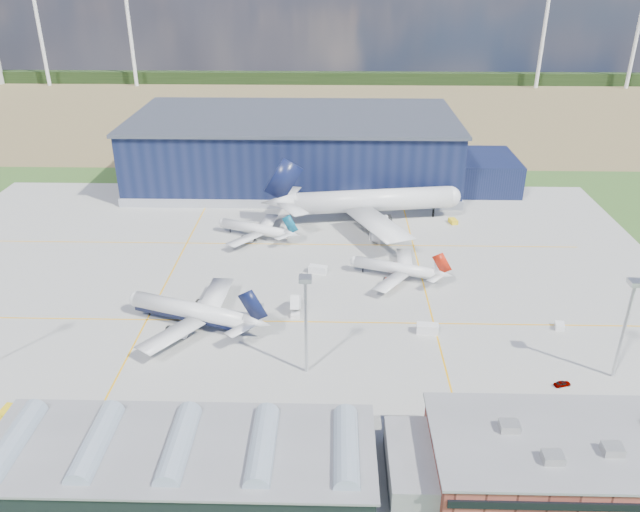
{
  "coord_description": "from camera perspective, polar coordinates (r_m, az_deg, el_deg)",
  "views": [
    {
      "loc": [
        15.63,
        -139.33,
        80.55
      ],
      "look_at": [
        11.97,
        7.91,
        9.22
      ],
      "focal_mm": 35.0,
      "sensor_mm": 36.0,
      "label": 1
    }
  ],
  "objects": [
    {
      "name": "gse_tug_a",
      "position": [
        138.22,
        -26.65,
        -12.64
      ],
      "size": [
        2.69,
        3.99,
        1.57
      ],
      "primitive_type": "cube",
      "rotation": [
        0.0,
        0.0,
        -0.11
      ],
      "color": "yellow",
      "rests_on": "ground"
    },
    {
      "name": "glass_concourse",
      "position": [
        112.64,
        -10.8,
        -17.77
      ],
      "size": [
        78.0,
        23.0,
        8.6
      ],
      "color": "black",
      "rests_on": "ground"
    },
    {
      "name": "airliner_widebody",
      "position": [
        206.8,
        4.91,
        6.09
      ],
      "size": [
        76.75,
        75.53,
        21.97
      ],
      "primitive_type": null,
      "rotation": [
        0.0,
        0.0,
        0.16
      ],
      "color": "silver",
      "rests_on": "ground"
    },
    {
      "name": "apron",
      "position": [
        170.37,
        -4.01,
        -2.43
      ],
      "size": [
        220.0,
        160.0,
        0.08
      ],
      "color": "gray",
      "rests_on": "ground"
    },
    {
      "name": "ops_building",
      "position": [
        116.54,
        21.77,
        -16.98
      ],
      "size": [
        46.0,
        23.0,
        10.9
      ],
      "color": "maroon",
      "rests_on": "ground"
    },
    {
      "name": "airliner_regional",
      "position": [
        196.32,
        -6.04,
        2.96
      ],
      "size": [
        37.28,
        36.94,
        9.37
      ],
      "primitive_type": null,
      "rotation": [
        0.0,
        0.0,
        2.75
      ],
      "color": "silver",
      "rests_on": "ground"
    },
    {
      "name": "ground",
      "position": [
        161.69,
        -4.33,
        -4.12
      ],
      "size": [
        600.0,
        600.0,
        0.0
      ],
      "primitive_type": "plane",
      "color": "#31511E",
      "rests_on": "ground"
    },
    {
      "name": "treeline",
      "position": [
        446.22,
        -0.63,
        15.96
      ],
      "size": [
        600.0,
        8.0,
        8.0
      ],
      "primitive_type": "cube",
      "color": "black",
      "rests_on": "ground"
    },
    {
      "name": "hangar",
      "position": [
        244.41,
        -1.67,
        9.45
      ],
      "size": [
        145.0,
        62.0,
        26.1
      ],
      "color": "#101837",
      "rests_on": "ground"
    },
    {
      "name": "light_mast_east",
      "position": [
        140.42,
        26.33,
        -4.74
      ],
      "size": [
        2.6,
        2.6,
        23.0
      ],
      "color": "#B8BBC0",
      "rests_on": "ground"
    },
    {
      "name": "gse_cart_a",
      "position": [
        160.18,
        21.06,
        -6.0
      ],
      "size": [
        2.7,
        3.49,
        1.35
      ],
      "primitive_type": "cube",
      "rotation": [
        0.0,
        0.0,
        -0.22
      ],
      "color": "silver",
      "rests_on": "ground"
    },
    {
      "name": "gse_tug_c",
      "position": [
        211.87,
        12.07,
        3.12
      ],
      "size": [
        2.96,
        3.91,
        1.53
      ],
      "primitive_type": "cube",
      "rotation": [
        0.0,
        0.0,
        0.24
      ],
      "color": "yellow",
      "rests_on": "ground"
    },
    {
      "name": "gse_van_b",
      "position": [
        194.54,
        5.23,
        1.62
      ],
      "size": [
        4.69,
        5.04,
        2.17
      ],
      "primitive_type": "cube",
      "rotation": [
        0.0,
        0.0,
        0.69
      ],
      "color": "silver",
      "rests_on": "ground"
    },
    {
      "name": "farmland",
      "position": [
        368.58,
        -1.07,
        13.21
      ],
      "size": [
        600.0,
        220.0,
        0.01
      ],
      "primitive_type": "cube",
      "color": "olive",
      "rests_on": "ground"
    },
    {
      "name": "gse_van_a",
      "position": [
        174.45,
        -0.19,
        -1.25
      ],
      "size": [
        5.47,
        3.44,
        2.21
      ],
      "primitive_type": "cube",
      "rotation": [
        0.0,
        0.0,
        1.31
      ],
      "color": "silver",
      "rests_on": "ground"
    },
    {
      "name": "light_mast_center",
      "position": [
        127.38,
        -1.32,
        -4.91
      ],
      "size": [
        2.6,
        2.6,
        23.0
      ],
      "color": "#B8BBC0",
      "rests_on": "ground"
    },
    {
      "name": "airstair",
      "position": [
        155.75,
        -2.23,
        -4.57
      ],
      "size": [
        2.43,
        5.61,
        3.54
      ],
      "primitive_type": "cube",
      "rotation": [
        0.0,
        0.0,
        -0.04
      ],
      "color": "silver",
      "rests_on": "ground"
    },
    {
      "name": "car_a",
      "position": [
        140.79,
        21.28,
        -10.82
      ],
      "size": [
        3.8,
        2.37,
        1.21
      ],
      "primitive_type": "imported",
      "rotation": [
        0.0,
        0.0,
        1.86
      ],
      "color": "#99999E",
      "rests_on": "ground"
    },
    {
      "name": "airliner_navy",
      "position": [
        151.31,
        -11.85,
        -4.17
      ],
      "size": [
        48.82,
        48.31,
        12.54
      ],
      "primitive_type": null,
      "rotation": [
        0.0,
        0.0,
        2.8
      ],
      "color": "silver",
      "rests_on": "ground"
    },
    {
      "name": "gse_van_c",
      "position": [
        149.78,
        9.8,
        -6.57
      ],
      "size": [
        5.27,
        2.88,
        2.43
      ],
      "primitive_type": "cube",
      "rotation": [
        0.0,
        0.0,
        1.48
      ],
      "color": "silver",
      "rests_on": "ground"
    },
    {
      "name": "airliner_red",
      "position": [
        171.58,
        6.88,
        -0.59
      ],
      "size": [
        36.69,
        36.3,
        9.45
      ],
      "primitive_type": null,
      "rotation": [
        0.0,
        0.0,
        2.81
      ],
      "color": "silver",
      "rests_on": "ground"
    },
    {
      "name": "horizon_dressing",
      "position": [
        482.78,
        -25.29,
        18.04
      ],
      "size": [
        440.2,
        18.0,
        70.0
      ],
      "color": "white",
      "rests_on": "ground"
    },
    {
      "name": "car_b",
      "position": [
        124.3,
        13.95,
        -15.15
      ],
      "size": [
        3.61,
        2.11,
        1.13
      ],
      "primitive_type": "imported",
      "rotation": [
        0.0,
        0.0,
        1.86
      ],
      "color": "#99999E",
      "rests_on": "ground"
    }
  ]
}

